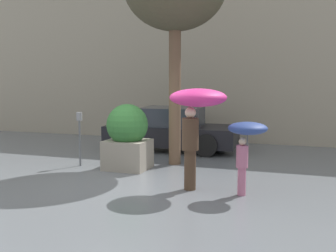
# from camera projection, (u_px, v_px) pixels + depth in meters

# --- Properties ---
(ground_plane) EXTENTS (40.00, 40.00, 0.00)m
(ground_plane) POSITION_uv_depth(u_px,v_px,m) (117.00, 185.00, 8.56)
(ground_plane) COLOR slate
(building_facade) EXTENTS (18.00, 0.30, 6.00)m
(building_facade) POSITION_uv_depth(u_px,v_px,m) (200.00, 53.00, 14.32)
(building_facade) COLOR #9E937F
(building_facade) RESTS_ON ground
(planter_box) EXTENTS (1.00, 0.98, 1.55)m
(planter_box) POSITION_uv_depth(u_px,v_px,m) (127.00, 136.00, 9.96)
(planter_box) COLOR gray
(planter_box) RESTS_ON ground
(person_adult) EXTENTS (1.09, 1.09, 1.97)m
(person_adult) POSITION_uv_depth(u_px,v_px,m) (196.00, 108.00, 8.00)
(person_adult) COLOR #473323
(person_adult) RESTS_ON ground
(person_child) EXTENTS (0.72, 0.72, 1.37)m
(person_child) POSITION_uv_depth(u_px,v_px,m) (246.00, 136.00, 7.63)
(person_child) COLOR #B76684
(person_child) RESTS_ON ground
(parked_car_near) EXTENTS (3.97, 2.09, 1.28)m
(parked_car_near) POSITION_uv_depth(u_px,v_px,m) (172.00, 130.00, 12.65)
(parked_car_near) COLOR black
(parked_car_near) RESTS_ON ground
(parking_meter) EXTENTS (0.14, 0.14, 1.33)m
(parking_meter) POSITION_uv_depth(u_px,v_px,m) (80.00, 128.00, 10.29)
(parking_meter) COLOR #595B60
(parking_meter) RESTS_ON ground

